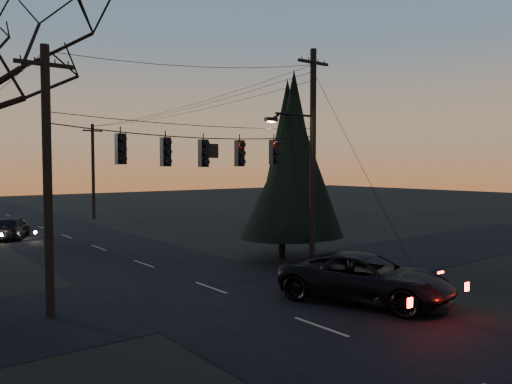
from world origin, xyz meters
TOP-DOWN VIEW (x-y plane):
  - ground_plane at (0.00, 0.00)m, footprint 160.00×160.00m
  - main_road at (0.00, 20.00)m, footprint 8.00×120.00m
  - cross_road at (0.00, 10.00)m, footprint 60.00×7.00m
  - utility_pole_right at (5.50, 10.00)m, footprint 5.00×0.30m
  - utility_pole_left at (-6.00, 10.00)m, footprint 1.80×0.30m
  - utility_pole_far_r at (5.50, 38.00)m, footprint 1.80×0.30m
  - span_signal_assembly at (-0.24, 10.00)m, footprint 11.50×0.44m
  - evergreen_right at (6.25, 12.99)m, footprint 4.50×4.50m
  - suv_near at (3.20, 4.98)m, footprint 4.65×6.58m
  - sedan_oncoming_a at (-3.20, 29.07)m, footprint 3.36×4.69m

SIDE VIEW (x-z plane):
  - ground_plane at x=0.00m, z-range 0.00..0.00m
  - utility_pole_right at x=5.50m, z-range -5.00..5.00m
  - utility_pole_left at x=-6.00m, z-range -4.25..4.25m
  - utility_pole_far_r at x=5.50m, z-range -4.25..4.25m
  - cross_road at x=0.00m, z-range 0.00..0.02m
  - main_road at x=0.00m, z-range 0.00..0.02m
  - sedan_oncoming_a at x=-3.20m, z-range 0.00..1.48m
  - suv_near at x=3.20m, z-range 0.00..1.67m
  - evergreen_right at x=6.25m, z-range 0.59..9.11m
  - span_signal_assembly at x=-0.24m, z-range 4.54..6.06m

